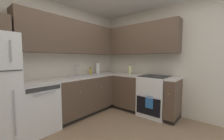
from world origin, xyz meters
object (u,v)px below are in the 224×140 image
soap_bottle (90,71)px  oil_bottle (130,70)px  oven_range (154,95)px  paper_towel_roll (98,68)px  dishwasher (38,107)px

soap_bottle → oil_bottle: size_ratio=0.69×
oven_range → paper_towel_roll: bearing=104.9°
oven_range → dishwasher: bearing=147.2°
oven_range → oil_bottle: size_ratio=4.16×
soap_bottle → paper_towel_roll: paper_towel_roll is taller
oven_range → paper_towel_roll: (-0.40, 1.49, 0.59)m
dishwasher → soap_bottle: bearing=7.3°
paper_towel_roll → oil_bottle: bearing=-65.0°
dishwasher → soap_bottle: size_ratio=5.00×
dishwasher → soap_bottle: (1.42, 0.18, 0.55)m
paper_towel_roll → oil_bottle: 0.90m
oil_bottle → dishwasher: bearing=162.3°
soap_bottle → oil_bottle: 1.05m
dishwasher → oven_range: bearing=-32.8°
paper_towel_roll → oven_range: bearing=-75.1°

